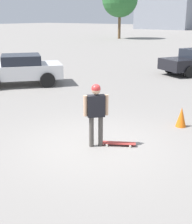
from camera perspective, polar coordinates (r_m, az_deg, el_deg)
ground_plane at (r=8.16m, az=-0.00°, el=-6.21°), size 220.00×220.00×0.00m
person at (r=7.81m, az=-0.00°, el=0.71°), size 0.47×0.48×1.64m
skateboard at (r=8.19m, az=4.17°, el=-5.71°), size 0.86×0.61×0.07m
car_parked_near at (r=15.68m, az=-13.75°, el=7.64°), size 4.01×4.29×1.46m
traffic_cone at (r=9.80m, az=15.34°, el=-0.90°), size 0.32×0.32×0.60m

